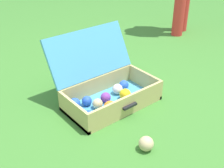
{
  "coord_description": "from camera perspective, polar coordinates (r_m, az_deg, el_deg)",
  "views": [
    {
      "loc": [
        -1.12,
        -1.27,
        1.15
      ],
      "look_at": [
        -0.05,
        0.06,
        0.17
      ],
      "focal_mm": 46.71,
      "sensor_mm": 36.0,
      "label": 1
    }
  ],
  "objects": [
    {
      "name": "ground_plane",
      "position": [
        2.04,
        2.04,
        -4.27
      ],
      "size": [
        16.0,
        16.0,
        0.0
      ],
      "primitive_type": "plane",
      "color": "#3D7A2D"
    },
    {
      "name": "open_suitcase",
      "position": [
        2.04,
        -1.19,
        -0.83
      ],
      "size": [
        0.65,
        0.54,
        0.46
      ],
      "color": "#4799C6",
      "rests_on": "ground"
    },
    {
      "name": "stray_ball_on_grass",
      "position": [
        1.68,
        6.69,
        -11.52
      ],
      "size": [
        0.09,
        0.09,
        0.09
      ],
      "primitive_type": "sphere",
      "color": "#D1B784",
      "rests_on": "ground"
    }
  ]
}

